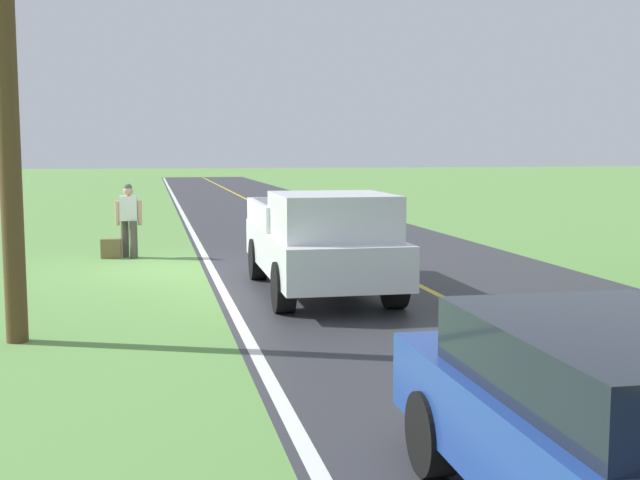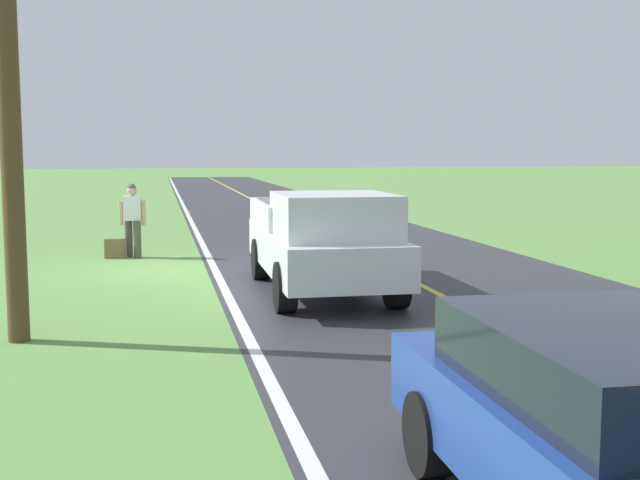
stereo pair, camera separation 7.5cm
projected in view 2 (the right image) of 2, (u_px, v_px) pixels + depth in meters
ground_plane at (171, 269)px, 16.99m from camera, size 200.00×200.00×0.00m
road_surface at (377, 263)px, 17.90m from camera, size 7.66×120.00×0.00m
lane_edge_line at (214, 267)px, 17.17m from camera, size 0.16×117.60×0.00m
lane_centre_line at (377, 263)px, 17.90m from camera, size 0.14×117.60×0.00m
hitchhiker_walking at (133, 216)px, 18.72m from camera, size 0.62×0.53×1.75m
suitcase_carried at (115, 248)px, 18.67m from camera, size 0.47×0.23×0.46m
pickup_truck_passing at (324, 240)px, 13.86m from camera, size 2.15×5.43×1.82m
sedan_ahead_same_lane at (629, 434)px, 4.95m from camera, size 1.98×4.43×1.41m
utility_pole_roadside at (7, 46)px, 10.11m from camera, size 0.28×0.28×7.67m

